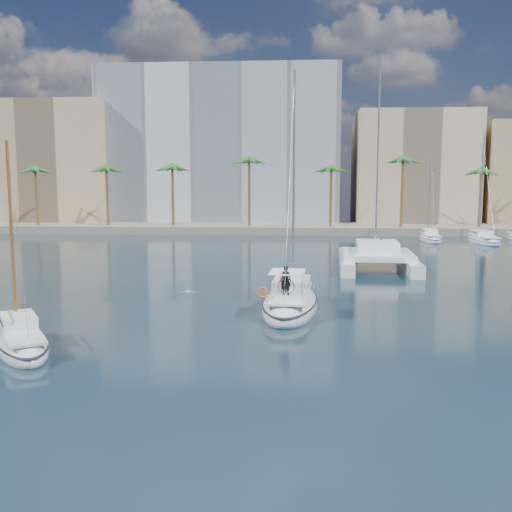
{
  "coord_description": "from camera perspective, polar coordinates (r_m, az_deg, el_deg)",
  "views": [
    {
      "loc": [
        1.05,
        -32.27,
        7.89
      ],
      "look_at": [
        -1.11,
        1.5,
        3.56
      ],
      "focal_mm": 40.0,
      "sensor_mm": 36.0,
      "label": 1
    }
  ],
  "objects": [
    {
      "name": "palm_centre",
      "position": [
        89.31,
        3.02,
        8.82
      ],
      "size": [
        3.6,
        3.6,
        12.3
      ],
      "color": "brown",
      "rests_on": "ground"
    },
    {
      "name": "ground",
      "position": [
        33.24,
        1.75,
        -6.44
      ],
      "size": [
        160.0,
        160.0,
        0.0
      ],
      "primitive_type": "plane",
      "color": "black",
      "rests_on": "ground"
    },
    {
      "name": "moored_yacht_a",
      "position": [
        81.89,
        17.02,
        1.45
      ],
      "size": [
        3.37,
        9.52,
        11.9
      ],
      "primitive_type": null,
      "rotation": [
        0.0,
        0.0,
        -0.07
      ],
      "color": "silver",
      "rests_on": "ground"
    },
    {
      "name": "quay",
      "position": [
        93.56,
        3.01,
        2.82
      ],
      "size": [
        120.0,
        14.0,
        1.2
      ],
      "primitive_type": "cube",
      "color": "gray",
      "rests_on": "ground"
    },
    {
      "name": "palm_right",
      "position": [
        95.19,
        24.16,
        8.1
      ],
      "size": [
        3.6,
        3.6,
        12.3
      ],
      "color": "brown",
      "rests_on": "ground"
    },
    {
      "name": "catamaran",
      "position": [
        54.66,
        12.01,
        0.09
      ],
      "size": [
        7.82,
        14.2,
        19.84
      ],
      "rotation": [
        0.0,
        0.0,
        -0.07
      ],
      "color": "silver",
      "rests_on": "ground"
    },
    {
      "name": "moored_yacht_b",
      "position": [
        81.74,
        21.78,
        1.23
      ],
      "size": [
        3.32,
        10.83,
        13.72
      ],
      "primitive_type": null,
      "rotation": [
        0.0,
        0.0,
        -0.02
      ],
      "color": "silver",
      "rests_on": "ground"
    },
    {
      "name": "palm_left",
      "position": [
        95.94,
        -17.97,
        8.37
      ],
      "size": [
        3.6,
        3.6,
        12.3
      ],
      "color": "brown",
      "rests_on": "ground"
    },
    {
      "name": "main_sloop",
      "position": [
        35.91,
        3.44,
        -4.59
      ],
      "size": [
        4.15,
        10.88,
        15.83
      ],
      "rotation": [
        0.0,
        0.0,
        -0.07
      ],
      "color": "silver",
      "rests_on": "ground"
    },
    {
      "name": "small_sloop",
      "position": [
        29.77,
        -22.46,
        -7.85
      ],
      "size": [
        5.9,
        7.41,
        10.53
      ],
      "rotation": [
        0.0,
        0.0,
        0.57
      ],
      "color": "silver",
      "rests_on": "ground"
    },
    {
      "name": "seagull",
      "position": [
        39.47,
        -6.79,
        -3.59
      ],
      "size": [
        1.11,
        0.47,
        0.2
      ],
      "color": "silver",
      "rests_on": "ground"
    },
    {
      "name": "building_beige",
      "position": [
        104.42,
        15.39,
        8.19
      ],
      "size": [
        20.0,
        14.0,
        20.0
      ],
      "primitive_type": "cube",
      "color": "#C4B28D",
      "rests_on": "ground"
    },
    {
      "name": "building_modern",
      "position": [
        106.26,
        -3.46,
        10.58
      ],
      "size": [
        42.0,
        16.0,
        28.0
      ],
      "primitive_type": "cube",
      "color": "silver",
      "rests_on": "ground"
    },
    {
      "name": "building_tan_left",
      "position": [
        110.09,
        -19.59,
        8.5
      ],
      "size": [
        22.0,
        14.0,
        22.0
      ],
      "primitive_type": "cube",
      "color": "tan",
      "rests_on": "ground"
    }
  ]
}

